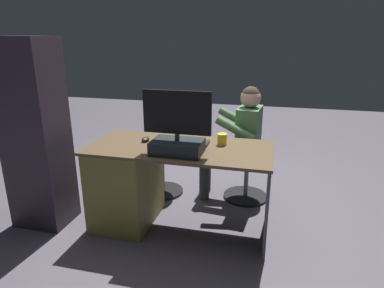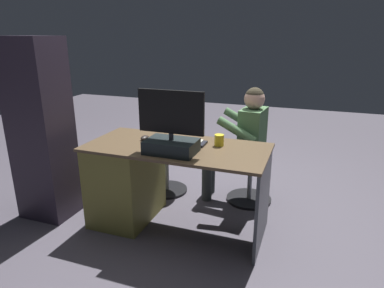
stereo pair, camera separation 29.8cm
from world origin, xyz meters
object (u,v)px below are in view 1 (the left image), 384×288
Objects in this scene: monitor at (177,136)px; office_chair_teddy at (162,167)px; teddy_bear at (162,134)px; visitor_chair at (247,173)px; person at (238,134)px; computer_mouse at (145,139)px; desk at (137,181)px; tv_remote at (160,142)px; cup at (222,139)px; keyboard at (183,142)px.

monitor is 1.10× the size of office_chair_teddy.
teddy_bear reaches higher than visitor_chair.
computer_mouse is at bearing 40.80° from person.
computer_mouse is 0.26× the size of teddy_bear.
teddy_bear is 0.76m from person.
office_chair_teddy is at bearing -92.11° from desk.
monitor reaches higher than person.
visitor_chair is (-0.46, -0.84, -0.59)m from monitor.
office_chair_teddy is 0.85m from visitor_chair.
office_chair_teddy is at bearing -62.76° from monitor.
visitor_chair is at bearing -174.28° from office_chair_teddy.
monitor is at bearing 61.19° from visitor_chair.
teddy_bear is 0.79× the size of visitor_chair.
computer_mouse is 0.64× the size of tv_remote.
tv_remote is at bearing -168.58° from desk.
cup reaches higher than desk.
monitor is 0.93m from person.
computer_mouse is at bearing -137.23° from desk.
monitor reaches higher than computer_mouse.
teddy_bear reaches higher than desk.
desk is at bearing 87.89° from office_chair_teddy.
computer_mouse reaches higher than keyboard.
cup is 0.60× the size of tv_remote.
keyboard is (0.03, -0.25, -0.12)m from monitor.
keyboard is 0.90m from visitor_chair.
desk is 1.06m from person.
keyboard is at bearing 124.83° from teddy_bear.
desk is 9.72× the size of tv_remote.
desk is 3.95× the size of teddy_bear.
person reaches higher than visitor_chair.
computer_mouse is (0.32, 0.03, 0.01)m from keyboard.
monitor is at bearing 129.07° from tv_remote.
teddy_bear is at bearing -92.07° from desk.
tv_remote is at bearing 170.78° from computer_mouse.
tv_remote is at bearing 9.91° from cup.
teddy_bear reaches higher than office_chair_teddy.
tv_remote is 0.85m from person.
tv_remote is at bearing 15.06° from keyboard.
person reaches higher than office_chair_teddy.
teddy_bear is (0.18, -0.57, -0.11)m from tv_remote.
office_chair_teddy is at bearing 5.72° from visitor_chair.
cup is (-0.63, -0.06, 0.03)m from computer_mouse.
person is (-0.75, -0.08, 0.38)m from office_chair_teddy.
visitor_chair is (-0.85, -0.07, -0.36)m from teddy_bear.
teddy_bear is at bearing -85.07° from computer_mouse.
visitor_chair is at bearing -175.15° from teddy_bear.
computer_mouse is (0.34, -0.22, -0.11)m from monitor.
keyboard reaches higher than desk.
computer_mouse reaches higher than tv_remote.
teddy_bear is (0.05, -0.55, -0.11)m from computer_mouse.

